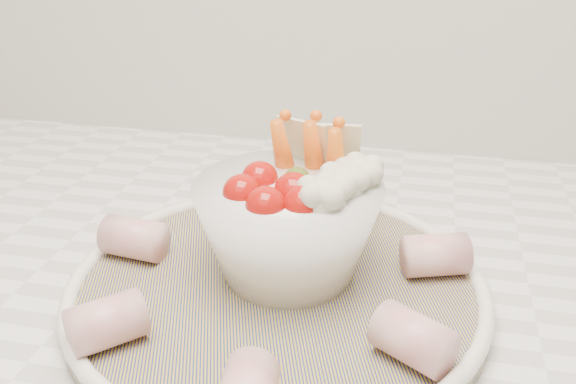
# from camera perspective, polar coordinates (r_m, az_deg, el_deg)

# --- Properties ---
(serving_platter) EXTENTS (0.40, 0.40, 0.02)m
(serving_platter) POSITION_cam_1_polar(r_m,az_deg,el_deg) (0.50, -0.96, -8.51)
(serving_platter) COLOR navy
(serving_platter) RESTS_ON kitchen_counter
(veggie_bowl) EXTENTS (0.14, 0.14, 0.12)m
(veggie_bowl) POSITION_cam_1_polar(r_m,az_deg,el_deg) (0.49, 0.26, -2.74)
(veggie_bowl) COLOR white
(veggie_bowl) RESTS_ON serving_platter
(cured_meat_rolls) EXTENTS (0.29, 0.32, 0.03)m
(cured_meat_rolls) POSITION_cam_1_polar(r_m,az_deg,el_deg) (0.49, -1.14, -6.48)
(cured_meat_rolls) COLOR #C05861
(cured_meat_rolls) RESTS_ON serving_platter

